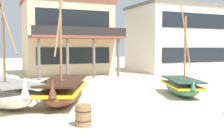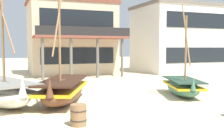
{
  "view_description": "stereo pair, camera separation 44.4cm",
  "coord_description": "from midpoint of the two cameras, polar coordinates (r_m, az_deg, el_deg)",
  "views": [
    {
      "loc": [
        -5.52,
        -11.73,
        2.51
      ],
      "look_at": [
        0.0,
        1.0,
        1.4
      ],
      "focal_mm": 44.43,
      "sensor_mm": 36.0,
      "label": 1
    },
    {
      "loc": [
        -5.11,
        -11.9,
        2.51
      ],
      "look_at": [
        0.0,
        1.0,
        1.4
      ],
      "focal_mm": 44.43,
      "sensor_mm": 36.0,
      "label": 2
    }
  ],
  "objects": [
    {
      "name": "wooden_barrel",
      "position": [
        9.08,
        -7.34,
        -9.22
      ],
      "size": [
        0.56,
        0.56,
        0.7
      ],
      "color": "olive",
      "rests_on": "ground"
    },
    {
      "name": "harbor_building_main",
      "position": [
        27.22,
        -9.64,
        6.53
      ],
      "size": [
        8.24,
        7.45,
        6.93
      ],
      "color": "beige",
      "rests_on": "ground"
    },
    {
      "name": "fishing_boat_near_left",
      "position": [
        12.77,
        -10.84,
        -4.07
      ],
      "size": [
        3.37,
        4.99,
        5.86
      ],
      "color": "brown",
      "rests_on": "ground"
    },
    {
      "name": "ground_plane",
      "position": [
        13.2,
        0.77,
        -6.39
      ],
      "size": [
        120.0,
        120.0,
        0.0
      ],
      "primitive_type": "plane",
      "color": "beige"
    },
    {
      "name": "fishing_boat_far_right",
      "position": [
        15.06,
        13.32,
        -3.2
      ],
      "size": [
        2.6,
        3.96,
        4.8
      ],
      "color": "#427056",
      "rests_on": "ground"
    },
    {
      "name": "harbor_building_annex",
      "position": [
        30.68,
        12.51,
        6.26
      ],
      "size": [
        9.42,
        6.56,
        6.93
      ],
      "color": "white",
      "rests_on": "ground"
    }
  ]
}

